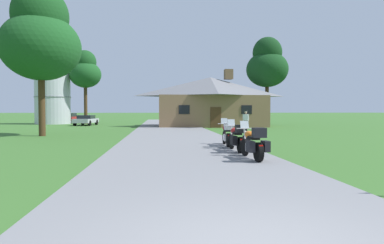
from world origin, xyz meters
The scene contains 13 objects.
ground_plane centered at (0.00, 20.00, 0.00)m, with size 500.00×500.00×0.00m, color #386628.
asphalt_driveway centered at (0.00, 18.00, 0.03)m, with size 6.40×80.00×0.06m, color slate.
motorcycle_orange_nearest_to_camera centered at (2.15, 7.18, 0.61)m, with size 0.77×2.08×1.30m.
motorcycle_red_second_in_row centered at (2.12, 9.40, 0.61)m, with size 0.73×2.08×1.30m.
motorcycle_red_farthest_in_row centered at (2.14, 11.56, 0.62)m, with size 0.66×2.08×1.30m.
stone_lodge centered at (4.63, 32.28, 2.81)m, with size 12.12×7.35×6.36m.
bystander_white_shirt_near_lodge centered at (6.71, 24.98, 0.95)m, with size 0.52×0.33×1.69m.
tree_left_far centered at (-10.79, 40.66, 6.97)m, with size 4.12×4.12×9.72m.
tree_left_near centered at (-9.05, 19.48, 6.66)m, with size 5.28×5.28×10.14m.
tree_right_of_lodge centered at (11.85, 34.36, 7.26)m, with size 4.97×4.97×10.54m.
metal_silo_distant centered at (-14.93, 40.43, 4.08)m, with size 4.52×4.52×8.14m.
parked_red_suv_far_left centered at (-13.62, 42.19, 0.78)m, with size 2.29×4.76×1.40m.
parked_silver_sedan_far_left centered at (-9.72, 35.88, 0.64)m, with size 2.29×4.38×1.20m.
Camera 1 is at (-1.06, -3.60, 1.74)m, focal length 30.33 mm.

